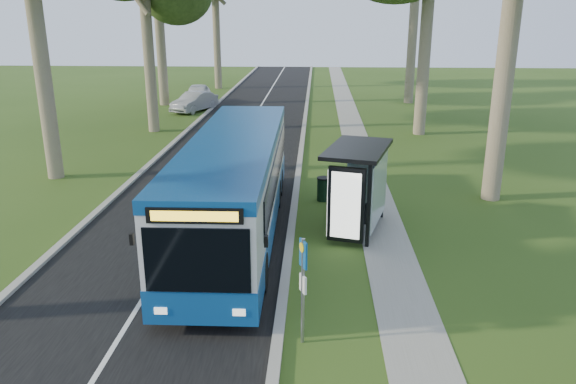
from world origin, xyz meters
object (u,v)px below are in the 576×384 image
bus_stop_sign (303,279)px  litter_bin (324,189)px  car_white (198,94)px  car_silver (194,102)px  bus (235,186)px  bus_shelter (363,176)px

bus_stop_sign → litter_bin: 9.76m
car_white → litter_bin: bearing=-72.9°
car_white → car_silver: (0.43, -3.28, -0.08)m
bus → bus_shelter: (3.99, 0.34, 0.31)m
bus_shelter → car_silver: bus_shelter is taller
bus → litter_bin: 4.81m
bus → litter_bin: bus is taller
bus_stop_sign → car_silver: 30.62m
bus → bus_shelter: bearing=4.3°
bus → bus_shelter: bus is taller
bus → bus_stop_sign: size_ratio=4.99×
bus → car_white: size_ratio=2.69×
bus → bus_stop_sign: 6.41m
bus → car_silver: (-6.30, 23.40, -0.97)m
bus_shelter → car_white: 28.46m
bus → litter_bin: bearing=52.0°
car_silver → car_white: bearing=120.2°
bus_stop_sign → litter_bin: size_ratio=2.67×
bus → car_white: (-6.72, 26.68, -0.89)m
litter_bin → car_white: bearing=112.6°
bus_shelter → car_white: bus_shelter is taller
car_white → bus_stop_sign: bearing=-80.1°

